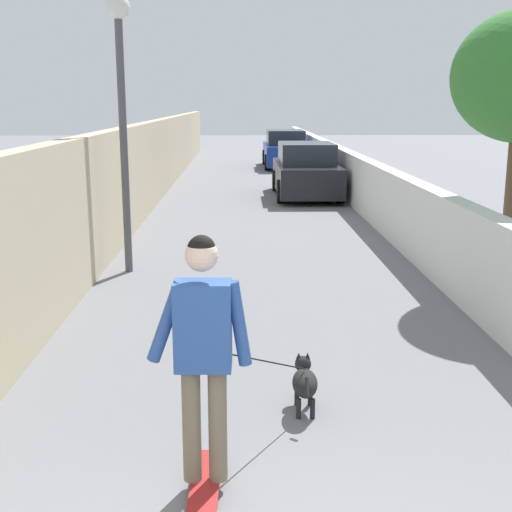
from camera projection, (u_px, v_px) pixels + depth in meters
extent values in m
plane|color=slate|center=(254.00, 213.00, 16.51)|extent=(80.00, 80.00, 0.00)
cube|color=tan|center=(129.00, 178.00, 14.25)|extent=(48.00, 0.30, 2.17)
cube|color=silver|center=(382.00, 197.00, 14.48)|extent=(48.00, 0.30, 1.33)
cylinder|color=#4C4C51|center=(124.00, 150.00, 10.42)|extent=(0.12, 0.12, 3.89)
sphere|color=silver|center=(118.00, 7.00, 9.95)|extent=(0.36, 0.36, 0.36)
cube|color=maroon|center=(206.00, 480.00, 4.72)|extent=(0.81, 0.22, 0.02)
cylinder|color=beige|center=(199.00, 464.00, 5.01)|extent=(0.06, 0.03, 0.06)
cylinder|color=beige|center=(218.00, 465.00, 5.00)|extent=(0.06, 0.03, 0.06)
cylinder|color=beige|center=(192.00, 509.00, 4.46)|extent=(0.06, 0.03, 0.06)
cylinder|color=beige|center=(213.00, 509.00, 4.46)|extent=(0.06, 0.03, 0.06)
cylinder|color=#726651|center=(192.00, 425.00, 4.63)|extent=(0.13, 0.13, 0.83)
cylinder|color=#726651|center=(218.00, 425.00, 4.63)|extent=(0.13, 0.13, 0.83)
cube|color=#2D5199|center=(203.00, 326.00, 4.47)|extent=(0.23, 0.39, 0.61)
cylinder|color=#2D5199|center=(167.00, 321.00, 4.46)|extent=(0.10, 0.29, 0.58)
cylinder|color=#2D5199|center=(239.00, 323.00, 4.46)|extent=(0.09, 0.18, 0.59)
sphere|color=beige|center=(202.00, 255.00, 4.36)|extent=(0.22, 0.22, 0.22)
sphere|color=black|center=(201.00, 249.00, 4.35)|extent=(0.19, 0.19, 0.19)
ellipsoid|color=black|center=(305.00, 383.00, 5.87)|extent=(0.42, 0.23, 0.22)
sphere|color=black|center=(303.00, 364.00, 6.12)|extent=(0.15, 0.15, 0.15)
cone|color=black|center=(299.00, 356.00, 6.10)|extent=(0.05, 0.05, 0.06)
cone|color=black|center=(308.00, 356.00, 6.10)|extent=(0.05, 0.05, 0.06)
cylinder|color=black|center=(297.00, 396.00, 6.04)|extent=(0.04, 0.04, 0.18)
cylinder|color=black|center=(310.00, 396.00, 6.04)|extent=(0.04, 0.04, 0.18)
cylinder|color=black|center=(299.00, 409.00, 5.78)|extent=(0.04, 0.04, 0.18)
cylinder|color=black|center=(313.00, 409.00, 5.78)|extent=(0.04, 0.04, 0.18)
cylinder|color=black|center=(307.00, 387.00, 5.60)|extent=(0.14, 0.03, 0.13)
cylinder|color=black|center=(261.00, 360.00, 5.17)|extent=(1.21, 0.82, 0.66)
cube|color=black|center=(306.00, 177.00, 19.31)|extent=(4.14, 1.70, 0.80)
cube|color=#262B33|center=(306.00, 153.00, 19.15)|extent=(2.15, 1.50, 0.60)
cylinder|color=black|center=(276.00, 181.00, 20.59)|extent=(0.64, 0.22, 0.64)
cylinder|color=black|center=(327.00, 180.00, 20.63)|extent=(0.64, 0.22, 0.64)
cylinder|color=black|center=(281.00, 191.00, 18.09)|extent=(0.64, 0.22, 0.64)
cylinder|color=black|center=(340.00, 191.00, 18.13)|extent=(0.64, 0.22, 0.64)
cube|color=navy|center=(285.00, 154.00, 28.06)|extent=(4.22, 1.70, 0.80)
cube|color=#262B33|center=(285.00, 137.00, 27.91)|extent=(2.19, 1.50, 0.60)
cylinder|color=black|center=(265.00, 157.00, 29.37)|extent=(0.64, 0.22, 0.64)
cylinder|color=black|center=(301.00, 157.00, 29.41)|extent=(0.64, 0.22, 0.64)
cylinder|color=black|center=(268.00, 162.00, 26.82)|extent=(0.64, 0.22, 0.64)
cylinder|color=black|center=(307.00, 162.00, 26.86)|extent=(0.64, 0.22, 0.64)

